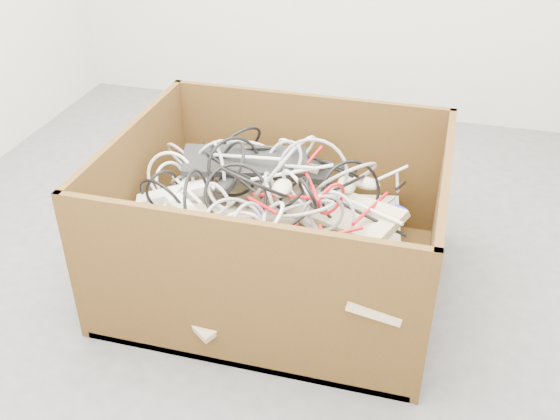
% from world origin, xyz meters
% --- Properties ---
extents(ground, '(3.00, 3.00, 0.00)m').
position_xyz_m(ground, '(0.00, 0.00, 0.00)').
color(ground, '#4D4D4F').
rests_on(ground, ground).
extents(cardboard_box, '(1.12, 0.93, 0.57)m').
position_xyz_m(cardboard_box, '(0.10, -0.12, 0.15)').
color(cardboard_box, '#39270E').
rests_on(cardboard_box, ground).
extents(keyboard_pile, '(1.09, 0.88, 0.37)m').
position_xyz_m(keyboard_pile, '(0.09, -0.12, 0.28)').
color(keyboard_pile, '#C6BA8C').
rests_on(keyboard_pile, cardboard_box).
extents(mice_scatter, '(0.71, 0.57, 0.20)m').
position_xyz_m(mice_scatter, '(0.08, -0.12, 0.35)').
color(mice_scatter, beige).
rests_on(mice_scatter, keyboard_pile).
extents(power_strip_left, '(0.28, 0.12, 0.11)m').
position_xyz_m(power_strip_left, '(-0.25, -0.17, 0.35)').
color(power_strip_left, white).
rests_on(power_strip_left, keyboard_pile).
extents(power_strip_right, '(0.30, 0.22, 0.10)m').
position_xyz_m(power_strip_right, '(-0.11, -0.31, 0.33)').
color(power_strip_right, white).
rests_on(power_strip_right, keyboard_pile).
extents(vga_plug, '(0.06, 0.06, 0.03)m').
position_xyz_m(vga_plug, '(0.53, -0.09, 0.36)').
color(vga_plug, '#0E1AD2').
rests_on(vga_plug, keyboard_pile).
extents(cable_tangle, '(0.99, 0.84, 0.41)m').
position_xyz_m(cable_tangle, '(0.02, -0.12, 0.40)').
color(cable_tangle, black).
rests_on(cable_tangle, keyboard_pile).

